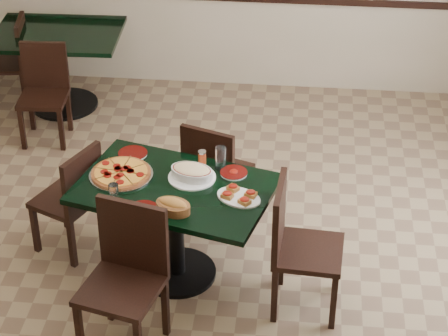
# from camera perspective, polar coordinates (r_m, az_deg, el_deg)

# --- Properties ---
(floor) EXTENTS (5.50, 5.50, 0.00)m
(floor) POSITION_cam_1_polar(r_m,az_deg,el_deg) (6.36, -1.19, -5.84)
(floor) COLOR #776245
(floor) RESTS_ON ground
(room_shell) EXTENTS (5.50, 5.50, 5.50)m
(room_shell) POSITION_cam_1_polar(r_m,az_deg,el_deg) (7.23, 8.58, 9.62)
(room_shell) COLOR silver
(room_shell) RESTS_ON floor
(main_table) EXTENTS (1.44, 1.12, 0.75)m
(main_table) POSITION_cam_1_polar(r_m,az_deg,el_deg) (5.88, -3.19, -2.67)
(main_table) COLOR black
(main_table) RESTS_ON floor
(back_table) EXTENTS (1.17, 0.87, 0.75)m
(back_table) POSITION_cam_1_polar(r_m,az_deg,el_deg) (8.17, -10.69, 7.26)
(back_table) COLOR black
(back_table) RESTS_ON floor
(chair_far) EXTENTS (0.53, 0.53, 0.89)m
(chair_far) POSITION_cam_1_polar(r_m,az_deg,el_deg) (6.40, -0.65, -0.14)
(chair_far) COLOR black
(chair_far) RESTS_ON floor
(chair_near) EXTENTS (0.56, 0.56, 0.98)m
(chair_near) POSITION_cam_1_polar(r_m,az_deg,el_deg) (5.41, -6.37, -6.63)
(chair_near) COLOR black
(chair_near) RESTS_ON floor
(chair_right) EXTENTS (0.47, 0.47, 0.95)m
(chair_right) POSITION_cam_1_polar(r_m,az_deg,el_deg) (5.67, 4.68, -4.75)
(chair_right) COLOR black
(chair_right) RESTS_ON floor
(chair_left) EXTENTS (0.53, 0.53, 0.86)m
(chair_left) POSITION_cam_1_polar(r_m,az_deg,el_deg) (6.25, -9.81, -1.79)
(chair_left) COLOR black
(chair_left) RESTS_ON floor
(back_chair_near) EXTENTS (0.42, 0.42, 0.85)m
(back_chair_near) POSITION_cam_1_polar(r_m,az_deg,el_deg) (7.73, -11.65, 5.19)
(back_chair_near) COLOR black
(back_chair_near) RESTS_ON floor
(back_chair_left) EXTENTS (0.45, 0.45, 0.84)m
(back_chair_left) POSITION_cam_1_polar(r_m,az_deg,el_deg) (8.35, -13.61, 7.04)
(back_chair_left) COLOR black
(back_chair_left) RESTS_ON floor
(pepperoni_pizza) EXTENTS (0.43, 0.43, 0.04)m
(pepperoni_pizza) POSITION_cam_1_polar(r_m,az_deg,el_deg) (5.91, -6.74, -0.33)
(pepperoni_pizza) COLOR silver
(pepperoni_pizza) RESTS_ON main_table
(lasagna_casserole) EXTENTS (0.33, 0.32, 0.09)m
(lasagna_casserole) POSITION_cam_1_polar(r_m,az_deg,el_deg) (5.83, -2.11, -0.29)
(lasagna_casserole) COLOR silver
(lasagna_casserole) RESTS_ON main_table
(bread_basket) EXTENTS (0.27, 0.23, 0.10)m
(bread_basket) POSITION_cam_1_polar(r_m,az_deg,el_deg) (5.52, -3.34, -2.49)
(bread_basket) COLOR brown
(bread_basket) RESTS_ON main_table
(bruschetta_platter) EXTENTS (0.37, 0.33, 0.05)m
(bruschetta_platter) POSITION_cam_1_polar(r_m,az_deg,el_deg) (5.64, 0.97, -1.80)
(bruschetta_platter) COLOR silver
(bruschetta_platter) RESTS_ON main_table
(side_plate_near) EXTENTS (0.20, 0.20, 0.02)m
(side_plate_near) POSITION_cam_1_polar(r_m,az_deg,el_deg) (5.56, -5.30, -2.74)
(side_plate_near) COLOR silver
(side_plate_near) RESTS_ON main_table
(side_plate_far_r) EXTENTS (0.19, 0.19, 0.03)m
(side_plate_far_r) POSITION_cam_1_polar(r_m,az_deg,el_deg) (5.89, 0.64, -0.30)
(side_plate_far_r) COLOR silver
(side_plate_far_r) RESTS_ON main_table
(side_plate_far_l) EXTENTS (0.21, 0.21, 0.02)m
(side_plate_far_l) POSITION_cam_1_polar(r_m,az_deg,el_deg) (6.13, -5.97, 0.95)
(side_plate_far_l) COLOR silver
(side_plate_far_l) RESTS_ON main_table
(napkin_setting) EXTENTS (0.16, 0.16, 0.01)m
(napkin_setting) POSITION_cam_1_polar(r_m,az_deg,el_deg) (5.61, -6.38, -2.53)
(napkin_setting) COLOR white
(napkin_setting) RESTS_ON main_table
(water_glass_a) EXTENTS (0.07, 0.07, 0.16)m
(water_glass_a) POSITION_cam_1_polar(r_m,az_deg,el_deg) (5.91, -0.23, 0.68)
(water_glass_a) COLOR silver
(water_glass_a) RESTS_ON main_table
(water_glass_b) EXTENTS (0.06, 0.06, 0.14)m
(water_glass_b) POSITION_cam_1_polar(r_m,az_deg,el_deg) (5.62, -7.21, -1.68)
(water_glass_b) COLOR silver
(water_glass_b) RESTS_ON main_table
(pepper_shaker) EXTENTS (0.06, 0.06, 0.10)m
(pepper_shaker) POSITION_cam_1_polar(r_m,az_deg,el_deg) (5.98, -1.44, 0.71)
(pepper_shaker) COLOR #B63213
(pepper_shaker) RESTS_ON main_table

